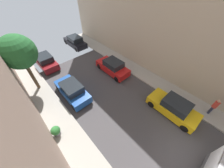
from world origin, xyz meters
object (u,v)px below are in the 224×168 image
Objects in this scene: parked_car_left_3 at (45,61)px; parked_car_right_1 at (173,107)px; parked_car_left_2 at (72,90)px; potted_plant_2 at (56,131)px; street_tree_0 at (18,52)px; parked_car_right_3 at (75,42)px; parked_car_right_2 at (113,67)px; pedestrian at (214,106)px.

parked_car_left_3 is 15.12m from parked_car_right_1.
potted_plant_2 is at bearing -136.95° from parked_car_left_2.
street_tree_0 reaches higher than parked_car_left_3.
parked_car_left_3 is at bearing 90.00° from parked_car_left_2.
parked_car_left_2 is 5.30m from street_tree_0.
parked_car_left_2 and parked_car_right_1 have the same top height.
parked_car_right_3 is (0.00, 16.18, 0.00)m from parked_car_right_1.
parked_car_right_1 is at bearing -54.35° from parked_car_left_2.
parked_car_left_2 is at bearing -90.00° from parked_car_left_3.
parked_car_right_2 is 8.81m from potted_plant_2.
pedestrian is (2.30, -18.43, 0.35)m from parked_car_right_3.
parked_car_right_1 and parked_car_right_3 have the same top height.
parked_car_left_3 is (0.00, 6.59, 0.00)m from parked_car_left_2.
parked_car_right_2 is at bearing -22.48° from street_tree_0.
pedestrian is at bearing -51.79° from parked_car_left_2.
pedestrian is at bearing -76.94° from parked_car_right_2.
parked_car_left_2 is at bearing -56.12° from street_tree_0.
parked_car_left_3 is 5.78m from parked_car_right_3.
parked_car_right_1 is (5.40, -14.12, 0.00)m from parked_car_left_3.
pedestrian reaches higher than parked_car_left_3.
parked_car_right_2 is at bearing -90.00° from parked_car_right_3.
parked_car_right_3 is at bearing 53.82° from potted_plant_2.
parked_car_right_3 is 2.44× the size of pedestrian.
parked_car_left_3 and parked_car_right_2 have the same top height.
parked_car_left_2 is at bearing -121.97° from parked_car_right_3.
parked_car_right_1 reaches higher than potted_plant_2.
parked_car_right_3 is at bearing 58.03° from parked_car_left_2.
street_tree_0 is at bearing 82.99° from potted_plant_2.
parked_car_left_2 is 5.40m from parked_car_right_2.
parked_car_left_2 and parked_car_right_2 have the same top height.
parked_car_right_3 is 9.97m from street_tree_0.
parked_car_left_3 is 9.78m from potted_plant_2.
street_tree_0 is 6.09× the size of potted_plant_2.
pedestrian is 0.31× the size of street_tree_0.
parked_car_left_2 is 0.75× the size of street_tree_0.
parked_car_left_3 is 1.00× the size of parked_car_right_3.
parked_car_right_1 and parked_car_right_2 have the same top height.
pedestrian is 1.88× the size of potted_plant_2.
parked_car_right_1 is at bearing -54.88° from street_tree_0.
potted_plant_2 is at bearing -126.18° from parked_car_right_3.
parked_car_left_2 is 1.00× the size of parked_car_right_1.
parked_car_right_3 is 14.11m from potted_plant_2.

